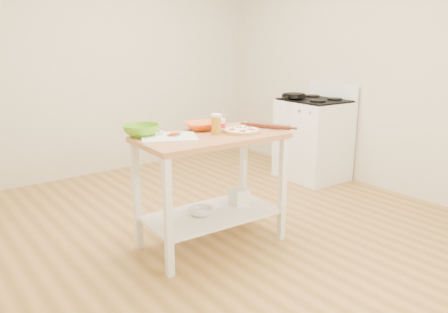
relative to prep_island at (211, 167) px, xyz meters
The scene contains 15 objects.
room_shell 0.79m from the prep_island, 33.21° to the left, with size 4.04×4.54×2.74m.
prep_island is the anchor object (origin of this frame).
gas_stove 2.11m from the prep_island, 19.21° to the left, with size 0.66×0.76×1.11m.
skillet 2.03m from the prep_island, 25.50° to the left, with size 0.43×0.28×0.03m.
pizza 0.37m from the prep_island, 18.31° to the right, with size 0.29×0.29×0.05m.
cutting_board 0.42m from the prep_island, 161.47° to the left, with size 0.49×0.44×0.04m.
spatula 0.37m from the prep_island, 155.86° to the left, with size 0.13×0.11×0.01m.
knife 0.55m from the prep_island, 146.46° to the left, with size 0.27×0.04×0.01m.
orange_bowl 0.36m from the prep_island, 77.35° to the left, with size 0.25×0.25×0.06m, color orange.
green_bowl 0.60m from the prep_island, 146.88° to the left, with size 0.27×0.27×0.09m, color #62AE19.
beer_pint 0.34m from the prep_island, ahead, with size 0.08×0.08×0.16m.
yogurt_tub 0.34m from the prep_island, 22.79° to the left, with size 0.08×0.08×0.18m.
rolling_pin 0.59m from the prep_island, 10.30° to the right, with size 0.04×0.04×0.37m, color #5F2B15.
shelf_glass_bowl 0.37m from the prep_island, 167.43° to the left, with size 0.19×0.19×0.06m, color silver.
shelf_bin 0.44m from the prep_island, ahead, with size 0.13×0.13×0.13m, color white.
Camera 1 is at (-2.21, -2.83, 1.60)m, focal length 35.00 mm.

